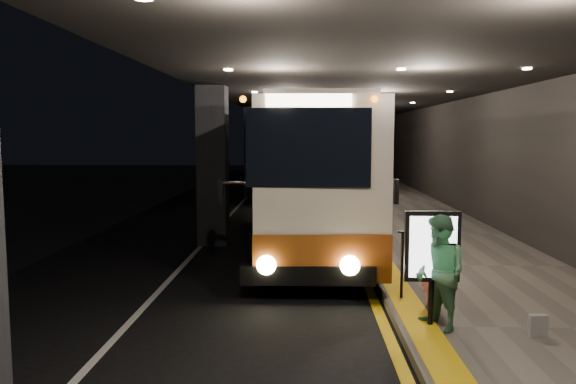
{
  "coord_description": "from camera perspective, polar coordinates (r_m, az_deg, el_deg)",
  "views": [
    {
      "loc": [
        1.07,
        -11.54,
        3.06
      ],
      "look_at": [
        0.66,
        1.81,
        1.7
      ],
      "focal_mm": 35.0,
      "sensor_mm": 36.0,
      "label": 1
    }
  ],
  "objects": [
    {
      "name": "ground",
      "position": [
        11.98,
        -3.46,
        -8.99
      ],
      "size": [
        90.0,
        90.0,
        0.0
      ],
      "primitive_type": "plane",
      "color": "black"
    },
    {
      "name": "lane_line_white",
      "position": [
        17.06,
        -7.99,
        -4.56
      ],
      "size": [
        0.12,
        50.0,
        0.01
      ],
      "primitive_type": "cube",
      "color": "silver",
      "rests_on": "ground"
    },
    {
      "name": "kerb_stripe_yellow",
      "position": [
        16.86,
        6.1,
        -4.65
      ],
      "size": [
        0.18,
        50.0,
        0.01
      ],
      "primitive_type": "cube",
      "color": "gold",
      "rests_on": "ground"
    },
    {
      "name": "sidewalk",
      "position": [
        17.2,
        14.12,
        -4.35
      ],
      "size": [
        4.5,
        50.0,
        0.15
      ],
      "primitive_type": "cube",
      "color": "#514C44",
      "rests_on": "ground"
    },
    {
      "name": "tactile_strip",
      "position": [
        16.88,
        7.8,
        -4.14
      ],
      "size": [
        0.5,
        50.0,
        0.01
      ],
      "primitive_type": "cube",
      "color": "gold",
      "rests_on": "sidewalk"
    },
    {
      "name": "terminal_wall",
      "position": [
        17.57,
        21.57,
        5.22
      ],
      "size": [
        0.1,
        50.0,
        6.0
      ],
      "primitive_type": "cube",
      "color": "black",
      "rests_on": "ground"
    },
    {
      "name": "support_columns",
      "position": [
        15.77,
        -7.64,
        2.64
      ],
      "size": [
        0.8,
        24.8,
        4.4
      ],
      "color": "black",
      "rests_on": "ground"
    },
    {
      "name": "canopy",
      "position": [
        16.67,
        6.79,
        11.08
      ],
      "size": [
        9.0,
        50.0,
        0.4
      ],
      "primitive_type": "cube",
      "color": "black",
      "rests_on": "support_columns"
    },
    {
      "name": "coach_main",
      "position": [
        15.86,
        1.95,
        1.31
      ],
      "size": [
        3.02,
        12.22,
        3.78
      ],
      "rotation": [
        0.0,
        0.0,
        0.04
      ],
      "color": "beige",
      "rests_on": "ground"
    },
    {
      "name": "coach_second",
      "position": [
        30.26,
        1.81,
        3.68
      ],
      "size": [
        3.1,
        12.89,
        4.03
      ],
      "rotation": [
        0.0,
        0.0,
        -0.03
      ],
      "color": "beige",
      "rests_on": "ground"
    },
    {
      "name": "coach_third",
      "position": [
        42.01,
        1.72,
        3.97
      ],
      "size": [
        3.04,
        11.43,
        3.55
      ],
      "rotation": [
        0.0,
        0.0,
        0.06
      ],
      "color": "beige",
      "rests_on": "ground"
    },
    {
      "name": "passenger_boarding",
      "position": [
        9.74,
        14.54,
        -7.15
      ],
      "size": [
        0.47,
        0.61,
        1.51
      ],
      "primitive_type": "imported",
      "rotation": [
        0.0,
        0.0,
        1.78
      ],
      "color": "#D3626A",
      "rests_on": "sidewalk"
    },
    {
      "name": "passenger_waiting_green",
      "position": [
        8.75,
        15.21,
        -7.91
      ],
      "size": [
        0.82,
        0.98,
        1.73
      ],
      "primitive_type": "imported",
      "rotation": [
        0.0,
        0.0,
        -1.14
      ],
      "color": "#3A6847",
      "rests_on": "sidewalk"
    },
    {
      "name": "bag_polka",
      "position": [
        9.1,
        24.02,
        -12.29
      ],
      "size": [
        0.28,
        0.15,
        0.32
      ],
      "primitive_type": "cube",
      "rotation": [
        0.0,
        0.0,
        0.13
      ],
      "color": "black",
      "rests_on": "sidewalk"
    },
    {
      "name": "info_sign",
      "position": [
        8.82,
        14.44,
        -5.6
      ],
      "size": [
        0.84,
        0.12,
        1.77
      ],
      "rotation": [
        0.0,
        0.0,
        0.01
      ],
      "color": "black",
      "rests_on": "sidewalk"
    },
    {
      "name": "stanchion_post",
      "position": [
        10.27,
        11.5,
        -7.3
      ],
      "size": [
        0.05,
        0.05,
        1.2
      ],
      "primitive_type": "cylinder",
      "color": "black",
      "rests_on": "sidewalk"
    }
  ]
}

